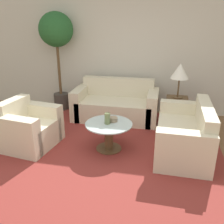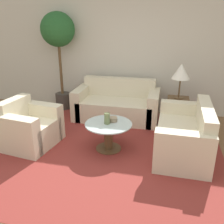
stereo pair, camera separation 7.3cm
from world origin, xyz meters
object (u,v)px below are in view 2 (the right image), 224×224
Objects in this scene: armchair at (28,129)px; coffee_table at (108,133)px; potted_plant at (58,37)px; vase at (107,118)px; sofa_main at (117,105)px; loveseat at (187,136)px; bowl at (113,119)px; table_lamp at (181,72)px.

armchair is 1.34m from coffee_table.
potted_plant reaches higher than coffee_table.
vase is at bearing -76.97° from armchair.
potted_plant reaches higher than sofa_main.
coffee_table is (0.14, -1.34, 0.01)m from sofa_main.
sofa_main is 9.66× the size of vase.
armchair is at bearing -174.95° from vase.
armchair is 2.57m from loveseat.
loveseat is 9.91× the size of bowl.
bowl is (1.38, 0.23, 0.20)m from armchair.
table_lamp is 1.63m from bowl.
loveseat is (1.35, -1.17, 0.00)m from sofa_main.
table_lamp is at bearing -171.52° from loveseat.
sofa_main reaches higher than loveseat.
sofa_main is 2.59× the size of table_lamp.
potted_plant is 2.43m from bowl.
coffee_table is 1.13× the size of table_lamp.
bowl is at bearing -44.99° from potted_plant.
potted_plant is at bearing 135.01° from bowl.
sofa_main is at bearing 95.96° from coffee_table.
potted_plant is at bearing 171.20° from table_lamp.
vase is (-1.23, -0.19, 0.26)m from loveseat.
armchair is 6.47× the size of bowl.
vase is 0.14m from bowl.
vase is 1.20× the size of bowl.
sofa_main reaches higher than coffee_table.
table_lamp reaches higher than coffee_table.
sofa_main is at bearing 98.49° from bowl.
loveseat is 1.27m from vase.
armchair reaches higher than coffee_table.
sofa_main is 1.45m from table_lamp.
loveseat reaches higher than armchair.
table_lamp reaches higher than armchair.
table_lamp is at bearing -52.71° from armchair.
loveseat is 8.24× the size of vase.
loveseat is 0.69× the size of potted_plant.
loveseat reaches higher than coffee_table.
table_lamp is at bearing 48.68° from coffee_table.
sofa_main is at bearing 174.56° from table_lamp.
sofa_main is at bearing 95.12° from vase.
sofa_main is at bearing -31.13° from armchair.
bowl is at bearing -132.41° from table_lamp.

